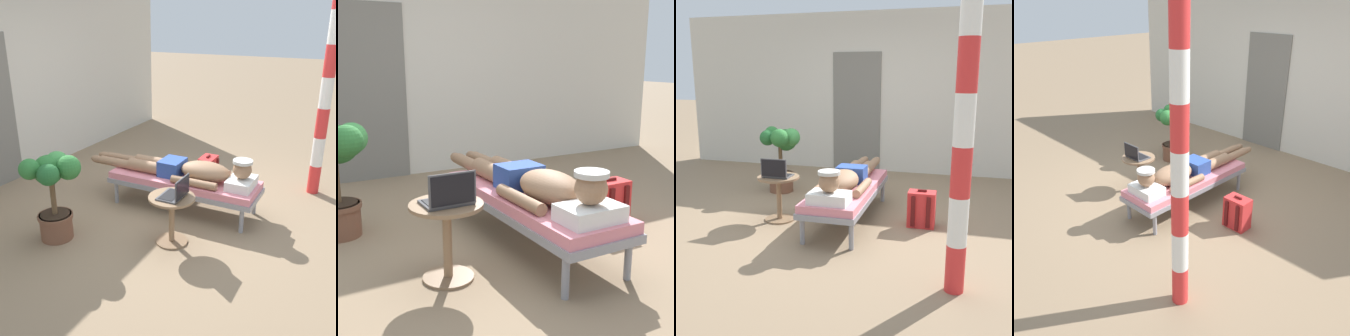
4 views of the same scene
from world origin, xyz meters
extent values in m
plane|color=#8C7256|center=(0.00, 0.00, 0.00)|extent=(40.00, 40.00, 0.00)
cube|color=beige|center=(0.19, 2.66, 1.35)|extent=(7.60, 0.20, 2.70)
cube|color=slate|center=(-0.37, 2.55, 1.02)|extent=(0.84, 0.03, 2.04)
cylinder|color=gray|center=(-0.06, 0.78, 0.14)|extent=(0.05, 0.05, 0.28)
cylinder|color=gray|center=(0.44, 0.78, 0.14)|extent=(0.05, 0.05, 0.28)
cylinder|color=gray|center=(-0.06, -0.85, 0.14)|extent=(0.05, 0.05, 0.28)
cylinder|color=gray|center=(0.44, -0.85, 0.14)|extent=(0.05, 0.05, 0.28)
cube|color=gray|center=(0.19, -0.03, 0.31)|extent=(0.61, 1.83, 0.06)
cube|color=pink|center=(0.19, -0.03, 0.38)|extent=(0.58, 1.80, 0.08)
cube|color=white|center=(0.19, -0.75, 0.47)|extent=(0.40, 0.28, 0.11)
sphere|color=#997051|center=(0.19, -0.75, 0.64)|extent=(0.21, 0.21, 0.21)
cylinder|color=silver|center=(0.19, -0.75, 0.73)|extent=(0.22, 0.22, 0.03)
ellipsoid|color=#997051|center=(0.19, -0.31, 0.54)|extent=(0.35, 0.60, 0.23)
cylinder|color=#997051|center=(-0.03, -0.26, 0.46)|extent=(0.09, 0.55, 0.09)
cylinder|color=#997051|center=(0.41, -0.26, 0.46)|extent=(0.09, 0.55, 0.09)
cube|color=#2D4C9E|center=(0.19, 0.12, 0.52)|extent=(0.33, 0.26, 0.19)
cylinder|color=#997051|center=(0.11, 0.46, 0.49)|extent=(0.15, 0.42, 0.15)
cylinder|color=#997051|center=(0.11, 0.89, 0.47)|extent=(0.11, 0.44, 0.11)
ellipsoid|color=#997051|center=(0.11, 1.18, 0.47)|extent=(0.09, 0.20, 0.10)
cylinder|color=#997051|center=(0.28, 0.46, 0.49)|extent=(0.15, 0.42, 0.15)
cylinder|color=#997051|center=(0.28, 0.89, 0.47)|extent=(0.11, 0.44, 0.11)
ellipsoid|color=#997051|center=(0.28, 1.18, 0.47)|extent=(0.09, 0.20, 0.10)
cylinder|color=#8C6B4C|center=(-0.58, -0.26, 0.01)|extent=(0.34, 0.34, 0.02)
cylinder|color=#8C6B4C|center=(-0.58, -0.26, 0.26)|extent=(0.06, 0.06, 0.48)
cylinder|color=#8C6B4C|center=(-0.58, -0.26, 0.51)|extent=(0.48, 0.48, 0.02)
cube|color=#4C4C51|center=(-0.58, -0.26, 0.53)|extent=(0.31, 0.22, 0.02)
cube|color=black|center=(-0.58, -0.25, 0.54)|extent=(0.27, 0.15, 0.00)
cube|color=#4C4C51|center=(-0.58, -0.38, 0.64)|extent=(0.31, 0.01, 0.21)
cube|color=black|center=(-0.58, -0.38, 0.64)|extent=(0.29, 0.00, 0.19)
cube|color=red|center=(1.03, -0.02, 0.20)|extent=(0.30, 0.20, 0.40)
cube|color=red|center=(1.03, 0.10, 0.13)|extent=(0.23, 0.04, 0.18)
cube|color=#531212|center=(0.95, -0.13, 0.20)|extent=(0.04, 0.02, 0.34)
cube|color=#531212|center=(1.11, -0.13, 0.20)|extent=(0.04, 0.02, 0.34)
cube|color=#531212|center=(1.03, -0.02, 0.41)|extent=(0.10, 0.02, 0.02)
cylinder|color=brown|center=(-1.07, 0.87, 0.14)|extent=(0.34, 0.34, 0.28)
cylinder|color=brown|center=(-1.07, 0.87, 0.26)|extent=(0.37, 0.37, 0.04)
cylinder|color=#332319|center=(-1.07, 0.87, 0.29)|extent=(0.31, 0.31, 0.01)
cylinder|color=brown|center=(-1.07, 0.87, 0.49)|extent=(0.06, 0.06, 0.42)
sphere|color=#429347|center=(-0.91, 0.91, 0.79)|extent=(0.26, 0.26, 0.26)
sphere|color=#2D7233|center=(-1.01, 0.95, 0.75)|extent=(0.31, 0.31, 0.31)
sphere|color=#2D7233|center=(-1.24, 0.97, 0.83)|extent=(0.21, 0.21, 0.21)
sphere|color=#23602D|center=(-1.21, 0.76, 0.80)|extent=(0.22, 0.22, 0.22)
sphere|color=#2D7233|center=(-0.99, 0.69, 0.81)|extent=(0.25, 0.25, 0.25)
cylinder|color=red|center=(1.42, -1.39, 0.19)|extent=(0.15, 0.15, 0.38)
cylinder|color=white|center=(1.42, -1.39, 0.58)|extent=(0.15, 0.15, 0.38)
cylinder|color=red|center=(1.42, -1.39, 0.96)|extent=(0.15, 0.15, 0.38)
cylinder|color=white|center=(1.42, -1.39, 1.34)|extent=(0.15, 0.15, 0.38)
cylinder|color=red|center=(1.42, -1.39, 1.73)|extent=(0.15, 0.15, 0.38)
cylinder|color=white|center=(1.42, -1.39, 2.11)|extent=(0.15, 0.15, 0.38)
cylinder|color=red|center=(1.42, -1.39, 2.49)|extent=(0.15, 0.15, 0.38)
camera|label=1|loc=(-3.83, -1.89, 2.23)|focal=42.39mm
camera|label=2|loc=(-1.60, -2.86, 1.43)|focal=48.66mm
camera|label=3|loc=(1.40, -4.46, 1.66)|focal=44.09mm
camera|label=4|loc=(3.35, -3.27, 2.64)|focal=39.96mm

